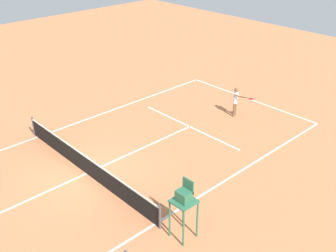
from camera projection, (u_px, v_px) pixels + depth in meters
name	position (u px, v px, depth m)	size (l,w,h in m)	color
ground_plane	(87.00, 173.00, 18.48)	(60.00, 60.00, 0.00)	#D37A4C
court_lines	(87.00, 173.00, 18.48)	(9.43, 24.47, 0.01)	white
tennis_net	(86.00, 164.00, 18.25)	(10.03, 0.10, 1.07)	#4C4C51
player_serving	(236.00, 100.00, 23.24)	(1.33, 0.49, 1.74)	brown
tennis_ball	(219.00, 134.00, 21.74)	(0.07, 0.07, 0.07)	#CCE033
umpire_chair	(184.00, 200.00, 14.17)	(0.80, 0.80, 2.41)	#2D6B4C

